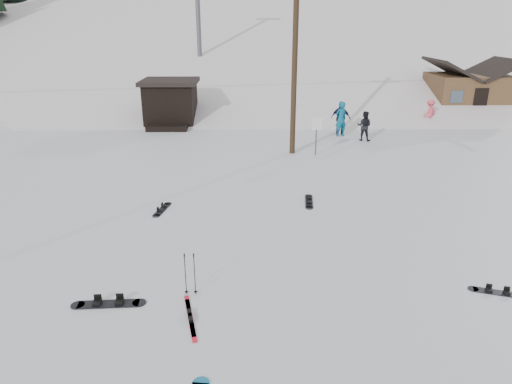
{
  "coord_description": "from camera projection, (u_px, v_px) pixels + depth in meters",
  "views": [
    {
      "loc": [
        -0.11,
        -7.73,
        6.08
      ],
      "look_at": [
        0.08,
        4.77,
        1.4
      ],
      "focal_mm": 32.0,
      "sensor_mm": 36.0,
      "label": 1
    }
  ],
  "objects": [
    {
      "name": "skier_dark",
      "position": [
        364.0,
        126.0,
        24.58
      ],
      "size": [
        0.95,
        0.86,
        1.6
      ],
      "primitive_type": "imported",
      "rotation": [
        0.0,
        0.0,
        2.73
      ],
      "color": "black",
      "rests_on": "ground"
    },
    {
      "name": "treeline_crest",
      "position": [
        249.0,
        54.0,
        89.9
      ],
      "size": [
        50.0,
        6.0,
        10.0
      ],
      "primitive_type": null,
      "color": "black",
      "rests_on": "ski_slope"
    },
    {
      "name": "lift_hut",
      "position": [
        171.0,
        102.0,
        28.43
      ],
      "size": [
        3.4,
        4.1,
        2.75
      ],
      "color": "black",
      "rests_on": "ground"
    },
    {
      "name": "trail_sign",
      "position": [
        317.0,
        129.0,
        21.68
      ],
      "size": [
        0.5,
        0.09,
        1.85
      ],
      "color": "#595B60",
      "rests_on": "ground"
    },
    {
      "name": "board_scatter_b",
      "position": [
        162.0,
        209.0,
        15.68
      ],
      "size": [
        0.47,
        1.35,
        0.1
      ],
      "rotation": [
        0.0,
        0.0,
        1.38
      ],
      "color": "black",
      "rests_on": "ground"
    },
    {
      "name": "ski_poles",
      "position": [
        190.0,
        273.0,
        10.67
      ],
      "size": [
        0.29,
        0.08,
        1.07
      ],
      "color": "black",
      "rests_on": "ground"
    },
    {
      "name": "ground",
      "position": [
        256.0,
        337.0,
        9.37
      ],
      "size": [
        200.0,
        200.0,
        0.0
      ],
      "primitive_type": "plane",
      "color": "white",
      "rests_on": "ground"
    },
    {
      "name": "ski_slope",
      "position": [
        250.0,
        157.0,
        65.08
      ],
      "size": [
        60.0,
        85.24,
        65.97
      ],
      "primitive_type": "cube",
      "rotation": [
        0.31,
        0.0,
        0.0
      ],
      "color": "white",
      "rests_on": "ground"
    },
    {
      "name": "utility_pole",
      "position": [
        295.0,
        54.0,
        20.87
      ],
      "size": [
        2.0,
        0.26,
        9.0
      ],
      "color": "#3A2819",
      "rests_on": "ground"
    },
    {
      "name": "skier_teal",
      "position": [
        341.0,
        119.0,
        25.5
      ],
      "size": [
        0.83,
        0.7,
        1.93
      ],
      "primitive_type": "imported",
      "rotation": [
        0.0,
        0.0,
        3.55
      ],
      "color": "#0D6185",
      "rests_on": "ground"
    },
    {
      "name": "board_scatter_a",
      "position": [
        109.0,
        303.0,
        10.43
      ],
      "size": [
        1.7,
        0.39,
        0.12
      ],
      "rotation": [
        0.0,
        0.0,
        0.05
      ],
      "color": "black",
      "rests_on": "ground"
    },
    {
      "name": "board_scatter_f",
      "position": [
        309.0,
        201.0,
        16.37
      ],
      "size": [
        0.39,
        1.44,
        0.1
      ],
      "rotation": [
        0.0,
        0.0,
        1.47
      ],
      "color": "black",
      "rests_on": "ground"
    },
    {
      "name": "cabin",
      "position": [
        467.0,
        92.0,
        31.54
      ],
      "size": [
        5.39,
        4.4,
        3.77
      ],
      "color": "brown",
      "rests_on": "ground"
    },
    {
      "name": "skier_pink",
      "position": [
        430.0,
        112.0,
        28.45
      ],
      "size": [
        1.16,
        1.03,
        1.55
      ],
      "primitive_type": "imported",
      "rotation": [
        0.0,
        0.0,
        3.72
      ],
      "color": "#F35565",
      "rests_on": "ground"
    },
    {
      "name": "hero_skis",
      "position": [
        190.0,
        317.0,
        9.97
      ],
      "size": [
        0.49,
        1.69,
        0.09
      ],
      "rotation": [
        0.0,
        0.0,
        0.23
      ],
      "color": "red",
      "rests_on": "ground"
    },
    {
      "name": "board_scatter_d",
      "position": [
        498.0,
        292.0,
        10.88
      ],
      "size": [
        1.27,
        0.58,
        0.09
      ],
      "rotation": [
        0.0,
        0.0,
        -0.31
      ],
      "color": "black",
      "rests_on": "ground"
    },
    {
      "name": "skier_navy",
      "position": [
        341.0,
        118.0,
        25.86
      ],
      "size": [
        1.2,
        0.87,
        1.89
      ],
      "primitive_type": "imported",
      "rotation": [
        0.0,
        0.0,
        2.72
      ],
      "color": "#161739",
      "rests_on": "ground"
    }
  ]
}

